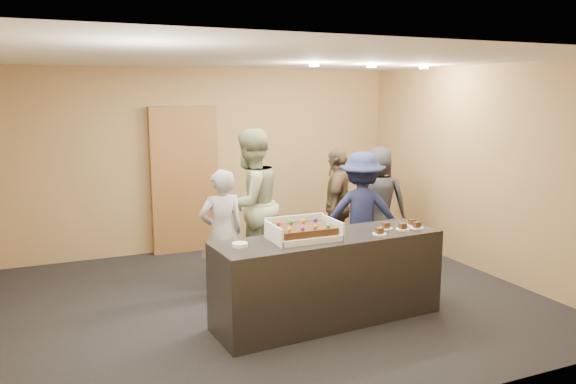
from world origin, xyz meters
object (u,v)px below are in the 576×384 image
(person_sage_man, at_px, (250,204))
(person_navy_man, at_px, (362,214))
(plate_stack, at_px, (240,245))
(person_brown_extra, at_px, (338,205))
(serving_counter, at_px, (329,279))
(person_dark_suit, at_px, (378,202))
(sheet_cake, at_px, (304,230))
(cake_box, at_px, (303,234))
(person_server_grey, at_px, (222,233))
(storage_cabinet, at_px, (184,180))

(person_sage_man, xyz_separation_m, person_navy_man, (1.36, -0.46, -0.15))
(plate_stack, height_order, person_brown_extra, person_brown_extra)
(person_sage_man, bearing_deg, person_navy_man, 138.31)
(serving_counter, height_order, plate_stack, plate_stack)
(person_navy_man, bearing_deg, person_sage_man, 7.84)
(person_brown_extra, bearing_deg, person_dark_suit, 123.54)
(sheet_cake, relative_size, plate_stack, 3.85)
(person_brown_extra, xyz_separation_m, person_dark_suit, (0.65, -0.03, -0.00))
(plate_stack, bearing_deg, cake_box, 2.96)
(serving_counter, xyz_separation_m, person_sage_man, (-0.26, 1.66, 0.50))
(person_server_grey, bearing_deg, sheet_cake, 110.08)
(sheet_cake, distance_m, person_server_grey, 1.30)
(person_sage_man, height_order, person_dark_suit, person_sage_man)
(sheet_cake, bearing_deg, person_server_grey, 113.12)
(serving_counter, distance_m, cake_box, 0.57)
(sheet_cake, relative_size, person_dark_suit, 0.36)
(plate_stack, relative_size, person_navy_man, 0.09)
(storage_cabinet, bearing_deg, person_brown_extra, -37.27)
(person_brown_extra, bearing_deg, person_server_grey, -35.51)
(serving_counter, bearing_deg, person_brown_extra, 55.64)
(cake_box, distance_m, person_dark_suit, 2.66)
(person_server_grey, xyz_separation_m, person_navy_man, (1.88, 0.02, 0.06))
(person_brown_extra, bearing_deg, cake_box, -1.64)
(cake_box, relative_size, person_sage_man, 0.35)
(person_sage_man, distance_m, person_brown_extra, 1.35)
(storage_cabinet, relative_size, person_brown_extra, 1.34)
(cake_box, relative_size, person_dark_suit, 0.42)
(sheet_cake, bearing_deg, person_brown_extra, 52.93)
(person_sage_man, xyz_separation_m, person_dark_suit, (1.98, 0.12, -0.15))
(person_sage_man, bearing_deg, person_server_grey, 19.76)
(person_sage_man, bearing_deg, person_dark_suit, 160.51)
(person_server_grey, relative_size, person_navy_man, 0.93)
(cake_box, xyz_separation_m, sheet_cake, (-0.00, -0.02, 0.05))
(person_sage_man, height_order, person_brown_extra, person_sage_man)
(person_server_grey, bearing_deg, person_sage_man, -140.41)
(storage_cabinet, xyz_separation_m, person_navy_man, (1.84, -1.98, -0.27))
(person_navy_man, xyz_separation_m, person_dark_suit, (0.62, 0.58, 0.00))
(sheet_cake, height_order, person_server_grey, person_server_grey)
(person_navy_man, distance_m, person_brown_extra, 0.60)
(cake_box, bearing_deg, person_navy_man, 40.24)
(sheet_cake, distance_m, person_brown_extra, 2.26)
(cake_box, height_order, sheet_cake, cake_box)
(storage_cabinet, height_order, person_sage_man, storage_cabinet)
(person_brown_extra, height_order, person_dark_suit, same)
(cake_box, relative_size, sheet_cake, 1.17)
(sheet_cake, bearing_deg, person_dark_suit, 41.50)
(person_dark_suit, bearing_deg, person_navy_man, 80.35)
(plate_stack, relative_size, person_sage_man, 0.08)
(sheet_cake, bearing_deg, person_navy_man, 40.83)
(storage_cabinet, distance_m, person_dark_suit, 2.85)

